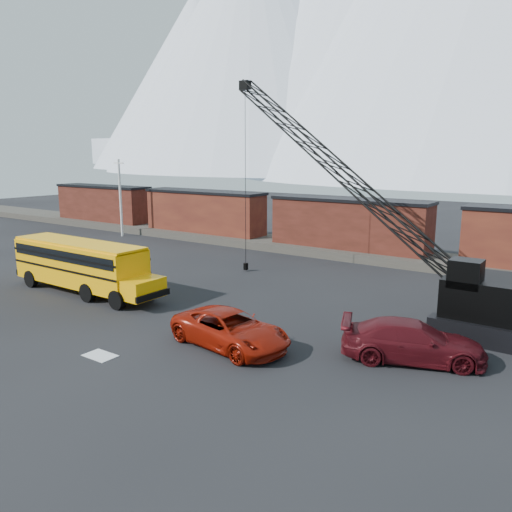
{
  "coord_description": "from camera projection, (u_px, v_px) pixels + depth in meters",
  "views": [
    {
      "loc": [
        17.43,
        -16.59,
        8.42
      ],
      "look_at": [
        2.14,
        5.29,
        3.0
      ],
      "focal_mm": 35.0,
      "sensor_mm": 36.0,
      "label": 1
    }
  ],
  "objects": [
    {
      "name": "ground",
      "position": [
        160.0,
        327.0,
        24.79
      ],
      "size": [
        160.0,
        160.0,
        0.0
      ],
      "primitive_type": "plane",
      "color": "black",
      "rests_on": "ground"
    },
    {
      "name": "gravel_berm",
      "position": [
        348.0,
        252.0,
        42.38
      ],
      "size": [
        120.0,
        5.0,
        0.7
      ],
      "primitive_type": "cube",
      "color": "#4C483F",
      "rests_on": "ground"
    },
    {
      "name": "boxcar_west_far",
      "position": [
        103.0,
        203.0,
        59.88
      ],
      "size": [
        13.7,
        3.1,
        4.17
      ],
      "color": "#582118",
      "rests_on": "gravel_berm"
    },
    {
      "name": "boxcar_west_near",
      "position": [
        204.0,
        211.0,
        50.89
      ],
      "size": [
        13.7,
        3.1,
        4.17
      ],
      "color": "#431813",
      "rests_on": "gravel_berm"
    },
    {
      "name": "boxcar_mid",
      "position": [
        349.0,
        224.0,
        41.9
      ],
      "size": [
        13.7,
        3.1,
        4.17
      ],
      "color": "#582118",
      "rests_on": "gravel_berm"
    },
    {
      "name": "utility_pole",
      "position": [
        120.0,
        197.0,
        51.89
      ],
      "size": [
        1.4,
        0.24,
        8.0
      ],
      "color": "silver",
      "rests_on": "ground"
    },
    {
      "name": "snow_patch",
      "position": [
        100.0,
        356.0,
        21.29
      ],
      "size": [
        1.4,
        0.9,
        0.02
      ],
      "primitive_type": "cube",
      "color": "silver",
      "rests_on": "ground"
    },
    {
      "name": "school_bus",
      "position": [
        83.0,
        264.0,
        30.75
      ],
      "size": [
        11.65,
        2.65,
        3.19
      ],
      "color": "#FFAB05",
      "rests_on": "ground"
    },
    {
      "name": "red_pickup",
      "position": [
        230.0,
        329.0,
        22.17
      ],
      "size": [
        6.16,
        3.5,
        1.62
      ],
      "primitive_type": "imported",
      "rotation": [
        0.0,
        0.0,
        1.43
      ],
      "color": "maroon",
      "rests_on": "ground"
    },
    {
      "name": "maroon_suv",
      "position": [
        412.0,
        341.0,
        20.65
      ],
      "size": [
        6.29,
        4.36,
        1.69
      ],
      "primitive_type": "imported",
      "rotation": [
        0.0,
        0.0,
        1.95
      ],
      "color": "#480C12",
      "rests_on": "ground"
    },
    {
      "name": "crawler_crane",
      "position": [
        340.0,
        170.0,
        29.06
      ],
      "size": [
        21.0,
        6.71,
        13.62
      ],
      "color": "black",
      "rests_on": "ground"
    }
  ]
}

